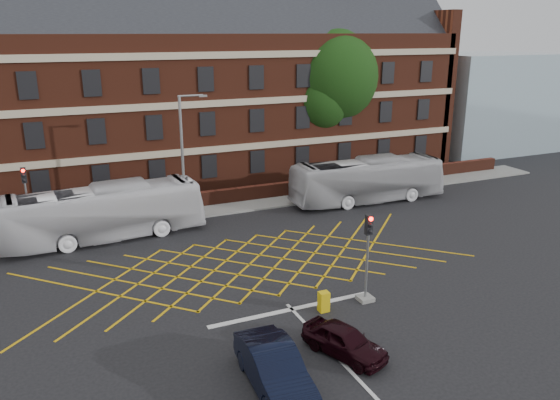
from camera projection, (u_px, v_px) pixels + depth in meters
name	position (u px, v px, depth m)	size (l,w,h in m)	color
ground	(263.00, 279.00, 28.00)	(120.00, 120.00, 0.00)	black
victorian_building	(165.00, 86.00, 45.00)	(51.00, 12.17, 20.40)	#592517
boundary_wall	(195.00, 200.00, 39.20)	(56.00, 0.50, 1.10)	#4D2014
far_pavement	(199.00, 211.00, 38.47)	(60.00, 3.00, 0.12)	slate
glass_block	(484.00, 102.00, 57.97)	(14.00, 10.00, 10.00)	#99B2BF
box_junction_hatching	(249.00, 264.00, 29.74)	(11.50, 0.12, 0.02)	#CC990C
stop_line	(292.00, 309.00, 24.94)	(8.00, 0.30, 0.02)	silver
centre_line	(369.00, 391.00, 19.25)	(0.15, 14.00, 0.02)	silver
bus_left	(103.00, 213.00, 32.96)	(2.81, 12.03, 3.35)	silver
bus_right	(368.00, 180.00, 40.33)	(2.75, 11.74, 3.27)	#B8B8BD
car_navy	(274.00, 368.00, 19.25)	(1.66, 4.75, 1.57)	black
car_maroon	(344.00, 341.00, 21.29)	(1.45, 3.60, 1.23)	black
deciduous_tree	(329.00, 83.00, 46.98)	(8.33, 8.28, 12.63)	black
traffic_light_near	(367.00, 266.00, 25.26)	(0.70, 0.70, 4.27)	slate
traffic_light_far	(28.00, 207.00, 33.72)	(0.70, 0.70, 4.27)	slate
street_lamp	(185.00, 182.00, 35.14)	(2.25, 1.00, 8.42)	slate
direction_signs	(2.00, 219.00, 32.76)	(1.10, 0.16, 2.20)	gray
utility_cabinet	(324.00, 302.00, 24.66)	(0.46, 0.39, 0.94)	gold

